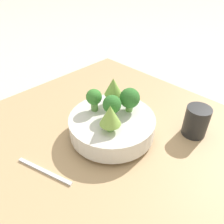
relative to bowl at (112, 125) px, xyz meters
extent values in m
plane|color=beige|center=(0.03, 0.01, -0.09)|extent=(6.00, 6.00, 0.00)
cube|color=tan|center=(0.03, 0.01, -0.07)|extent=(0.98, 0.82, 0.05)
cylinder|color=silver|center=(0.00, 0.00, -0.03)|extent=(0.12, 0.12, 0.01)
cylinder|color=silver|center=(0.00, 0.00, 0.00)|extent=(0.26, 0.26, 0.06)
cylinder|color=#609347|center=(-0.07, -0.01, 0.05)|extent=(0.02, 0.02, 0.03)
sphere|color=#387A2D|center=(-0.07, -0.01, 0.08)|extent=(0.05, 0.05, 0.05)
cylinder|color=#6BA34C|center=(0.01, 0.06, 0.04)|extent=(0.02, 0.02, 0.02)
sphere|color=#2D6B28|center=(0.01, 0.06, 0.08)|extent=(0.06, 0.06, 0.06)
cylinder|color=#6BA34C|center=(0.04, -0.04, 0.04)|extent=(0.02, 0.02, 0.02)
cone|color=#84AD47|center=(0.04, -0.04, 0.08)|extent=(0.06, 0.06, 0.06)
cylinder|color=#609347|center=(-0.05, 0.05, 0.05)|extent=(0.02, 0.02, 0.04)
cone|color=#84AD47|center=(-0.05, 0.05, 0.10)|extent=(0.06, 0.06, 0.06)
cylinder|color=#609347|center=(0.00, 0.00, 0.05)|extent=(0.02, 0.02, 0.03)
sphere|color=#2D6B28|center=(0.00, 0.00, 0.08)|extent=(0.06, 0.06, 0.06)
cylinder|color=black|center=(0.18, 0.19, 0.01)|extent=(0.07, 0.07, 0.10)
cube|color=silver|center=(-0.03, -0.23, -0.04)|extent=(0.17, 0.06, 0.01)
camera|label=1|loc=(0.37, -0.37, 0.44)|focal=35.00mm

